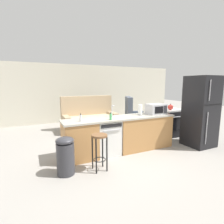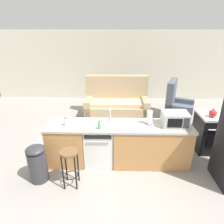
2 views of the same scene
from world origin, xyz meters
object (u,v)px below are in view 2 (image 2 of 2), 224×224
Objects in this scene: stove_range at (213,132)px; paper_towel_roll at (149,118)px; trash_bin at (37,163)px; dish_soap_bottle at (66,122)px; bar_stool at (70,161)px; dishwasher at (99,145)px; couch at (117,104)px; microwave at (175,119)px; armchair at (176,107)px; kettle at (213,113)px; soap_bottle at (99,126)px.

stove_range is 1.76m from paper_towel_roll.
stove_range reaches higher than trash_bin.
bar_stool is (0.19, -0.65, -0.44)m from dish_soap_bottle.
dishwasher is 1.25m from trash_bin.
dishwasher is 2.52m from couch.
dishwasher is 0.86m from dish_soap_bottle.
microwave is at bearing -153.43° from stove_range.
bar_stool is at bearing -11.06° from trash_bin.
couch is at bearing 68.48° from dish_soap_bottle.
trash_bin is 4.44m from armchair.
dishwasher is 0.85m from bar_stool.
couch is 1.90m from armchair.
paper_towel_roll is 1.60× the size of dish_soap_bottle.
dishwasher is 4.10× the size of kettle.
stove_range is at bearing 15.94° from soap_bottle.
bar_stool is 0.37× the size of couch.
kettle is 3.14m from bar_stool.
dish_soap_bottle is at bearing -140.46° from armchair.
dishwasher is at bearing 5.16° from dish_soap_bottle.
stove_range is 1.80× the size of microwave.
dish_soap_bottle is 0.80m from bar_stool.
microwave is at bearing -65.33° from couch.
dishwasher is 1.68× the size of microwave.
microwave is at bearing 19.78° from bar_stool.
armchair reaches higher than dishwasher.
couch is at bearing 64.56° from trash_bin.
dish_soap_bottle is (-0.68, 0.13, 0.00)m from soap_bottle.
soap_bottle is (-0.98, -0.24, -0.07)m from paper_towel_roll.
dishwasher is 4.77× the size of soap_bottle.
dishwasher is 1.14× the size of trash_bin.
soap_bottle and dish_soap_bottle have the same top height.
kettle is at bearing 21.31° from bar_stool.
microwave is 0.42× the size of armchair.
dish_soap_bottle is at bearing 169.36° from soap_bottle.
trash_bin is (-0.65, 0.13, -0.16)m from bar_stool.
bar_stool is at bearing -160.22° from microwave.
dishwasher reaches higher than bar_stool.
paper_towel_roll is at bearing -162.66° from stove_range.
paper_towel_roll reaches higher than dish_soap_bottle.
bar_stool is at bearing -157.70° from stove_range.
stove_range is at bearing 17.34° from paper_towel_roll.
armchair reaches higher than dish_soap_bottle.
dishwasher is 2.98× the size of paper_towel_roll.
trash_bin is 3.41m from couch.
paper_towel_roll is at bearing 13.62° from soap_bottle.
bar_stool is at bearing -131.68° from armchair.
dishwasher is at bearing 56.86° from bar_stool.
trash_bin is at bearing -163.38° from paper_towel_roll.
kettle reaches higher than soap_bottle.
stove_range is at bearing -40.91° from couch.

